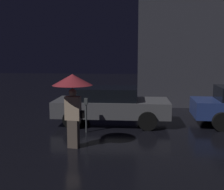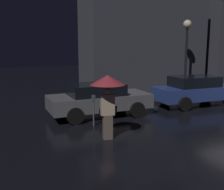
# 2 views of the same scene
# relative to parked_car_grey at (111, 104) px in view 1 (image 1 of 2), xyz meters

# --- Properties ---
(building_facade_left) EXTENTS (8.00, 3.00, 6.48)m
(building_facade_left) POSITION_rel_parked_car_grey_xyz_m (5.05, 5.07, 2.47)
(building_facade_left) COLOR #3D3D47
(building_facade_left) RESTS_ON ground
(parked_car_grey) EXTENTS (4.49, 2.06, 1.45)m
(parked_car_grey) POSITION_rel_parked_car_grey_xyz_m (0.00, 0.00, 0.00)
(parked_car_grey) COLOR slate
(parked_car_grey) RESTS_ON ground
(pedestrian_with_umbrella) EXTENTS (1.16, 1.16, 2.17)m
(pedestrian_with_umbrella) POSITION_rel_parked_car_grey_xyz_m (-0.81, -3.02, 0.98)
(pedestrian_with_umbrella) COLOR #66564C
(pedestrian_with_umbrella) RESTS_ON ground
(parking_meter) EXTENTS (0.12, 0.10, 1.22)m
(parking_meter) POSITION_rel_parked_car_grey_xyz_m (-0.73, -1.38, -0.02)
(parking_meter) COLOR #4C5154
(parking_meter) RESTS_ON ground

